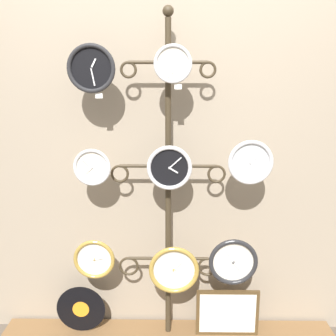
{
  "coord_description": "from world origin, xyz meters",
  "views": [
    {
      "loc": [
        0.03,
        -1.9,
        1.73
      ],
      "look_at": [
        0.0,
        0.36,
        1.19
      ],
      "focal_mm": 42.0,
      "sensor_mm": 36.0,
      "label": 1
    }
  ],
  "objects_px": {
    "clock_bottom_right": "(233,262)",
    "clock_middle_center": "(169,168)",
    "display_stand": "(168,250)",
    "clock_top_left": "(91,68)",
    "clock_middle_right": "(251,162)",
    "vinyl_record": "(81,309)",
    "clock_bottom_left": "(94,259)",
    "clock_bottom_center": "(174,270)",
    "clock_top_center": "(173,64)",
    "clock_middle_left": "(92,167)",
    "picture_frame": "(227,313)"
  },
  "relations": [
    {
      "from": "clock_bottom_right",
      "to": "clock_middle_center",
      "type": "bearing_deg",
      "value": -178.99
    },
    {
      "from": "display_stand",
      "to": "clock_top_left",
      "type": "height_order",
      "value": "display_stand"
    },
    {
      "from": "display_stand",
      "to": "clock_middle_right",
      "type": "relative_size",
      "value": 8.08
    },
    {
      "from": "clock_top_left",
      "to": "clock_middle_center",
      "type": "height_order",
      "value": "clock_top_left"
    },
    {
      "from": "clock_middle_right",
      "to": "vinyl_record",
      "type": "relative_size",
      "value": 0.81
    },
    {
      "from": "display_stand",
      "to": "clock_bottom_left",
      "type": "height_order",
      "value": "display_stand"
    },
    {
      "from": "clock_middle_right",
      "to": "clock_top_left",
      "type": "bearing_deg",
      "value": 178.32
    },
    {
      "from": "clock_top_left",
      "to": "clock_bottom_right",
      "type": "xyz_separation_m",
      "value": [
        0.83,
        0.0,
        -1.16
      ]
    },
    {
      "from": "display_stand",
      "to": "clock_middle_center",
      "type": "bearing_deg",
      "value": -84.17
    },
    {
      "from": "clock_top_left",
      "to": "clock_bottom_center",
      "type": "height_order",
      "value": "clock_top_left"
    },
    {
      "from": "display_stand",
      "to": "clock_bottom_right",
      "type": "height_order",
      "value": "display_stand"
    },
    {
      "from": "clock_middle_right",
      "to": "vinyl_record",
      "type": "height_order",
      "value": "clock_middle_right"
    },
    {
      "from": "clock_top_center",
      "to": "clock_middle_left",
      "type": "distance_m",
      "value": 0.75
    },
    {
      "from": "clock_middle_right",
      "to": "clock_bottom_center",
      "type": "relative_size",
      "value": 0.83
    },
    {
      "from": "clock_middle_left",
      "to": "clock_middle_center",
      "type": "relative_size",
      "value": 0.84
    },
    {
      "from": "clock_top_center",
      "to": "clock_bottom_center",
      "type": "distance_m",
      "value": 1.24
    },
    {
      "from": "picture_frame",
      "to": "clock_middle_right",
      "type": "bearing_deg",
      "value": -41.77
    },
    {
      "from": "clock_middle_right",
      "to": "picture_frame",
      "type": "height_order",
      "value": "clock_middle_right"
    },
    {
      "from": "vinyl_record",
      "to": "picture_frame",
      "type": "relative_size",
      "value": 0.79
    },
    {
      "from": "vinyl_record",
      "to": "picture_frame",
      "type": "bearing_deg",
      "value": -1.47
    },
    {
      "from": "vinyl_record",
      "to": "clock_bottom_center",
      "type": "bearing_deg",
      "value": -7.07
    },
    {
      "from": "display_stand",
      "to": "clock_top_center",
      "type": "distance_m",
      "value": 1.15
    },
    {
      "from": "clock_bottom_center",
      "to": "clock_top_left",
      "type": "bearing_deg",
      "value": 179.93
    },
    {
      "from": "clock_top_left",
      "to": "picture_frame",
      "type": "distance_m",
      "value": 1.74
    },
    {
      "from": "clock_top_left",
      "to": "clock_bottom_center",
      "type": "bearing_deg",
      "value": -0.07
    },
    {
      "from": "clock_top_left",
      "to": "clock_middle_center",
      "type": "bearing_deg",
      "value": -0.73
    },
    {
      "from": "clock_top_left",
      "to": "clock_bottom_center",
      "type": "relative_size",
      "value": 0.86
    },
    {
      "from": "clock_middle_center",
      "to": "clock_bottom_right",
      "type": "bearing_deg",
      "value": 1.01
    },
    {
      "from": "clock_middle_right",
      "to": "clock_bottom_center",
      "type": "bearing_deg",
      "value": 176.61
    },
    {
      "from": "display_stand",
      "to": "clock_bottom_left",
      "type": "bearing_deg",
      "value": -170.41
    },
    {
      "from": "clock_top_left",
      "to": "clock_middle_right",
      "type": "distance_m",
      "value": 1.04
    },
    {
      "from": "clock_bottom_left",
      "to": "clock_bottom_center",
      "type": "height_order",
      "value": "clock_bottom_left"
    },
    {
      "from": "clock_top_center",
      "to": "clock_middle_center",
      "type": "height_order",
      "value": "clock_top_center"
    },
    {
      "from": "clock_top_left",
      "to": "clock_middle_right",
      "type": "xyz_separation_m",
      "value": [
        0.9,
        -0.03,
        -0.52
      ]
    },
    {
      "from": "display_stand",
      "to": "clock_middle_left",
      "type": "xyz_separation_m",
      "value": [
        -0.44,
        -0.08,
        0.56
      ]
    },
    {
      "from": "clock_middle_left",
      "to": "picture_frame",
      "type": "height_order",
      "value": "clock_middle_left"
    },
    {
      "from": "clock_middle_right",
      "to": "picture_frame",
      "type": "xyz_separation_m",
      "value": [
        -0.09,
        0.08,
        -1.02
      ]
    },
    {
      "from": "clock_bottom_center",
      "to": "display_stand",
      "type": "bearing_deg",
      "value": 114.43
    },
    {
      "from": "clock_middle_center",
      "to": "clock_bottom_center",
      "type": "bearing_deg",
      "value": 9.69
    },
    {
      "from": "clock_top_left",
      "to": "clock_bottom_right",
      "type": "distance_m",
      "value": 1.42
    },
    {
      "from": "display_stand",
      "to": "clock_bottom_left",
      "type": "relative_size",
      "value": 8.2
    },
    {
      "from": "clock_middle_left",
      "to": "clock_bottom_right",
      "type": "xyz_separation_m",
      "value": [
        0.85,
        -0.0,
        -0.6
      ]
    },
    {
      "from": "clock_middle_left",
      "to": "clock_bottom_center",
      "type": "xyz_separation_m",
      "value": [
        0.48,
        -0.01,
        -0.65
      ]
    },
    {
      "from": "clock_top_left",
      "to": "clock_top_center",
      "type": "xyz_separation_m",
      "value": [
        0.45,
        -0.01,
        0.02
      ]
    },
    {
      "from": "clock_middle_left",
      "to": "clock_middle_right",
      "type": "bearing_deg",
      "value": -1.95
    },
    {
      "from": "display_stand",
      "to": "clock_bottom_right",
      "type": "relative_size",
      "value": 6.94
    },
    {
      "from": "display_stand",
      "to": "picture_frame",
      "type": "relative_size",
      "value": 5.16
    },
    {
      "from": "clock_bottom_left",
      "to": "vinyl_record",
      "type": "distance_m",
      "value": 0.42
    },
    {
      "from": "clock_middle_center",
      "to": "clock_bottom_center",
      "type": "distance_m",
      "value": 0.65
    },
    {
      "from": "picture_frame",
      "to": "clock_bottom_center",
      "type": "bearing_deg",
      "value": -171.64
    }
  ]
}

